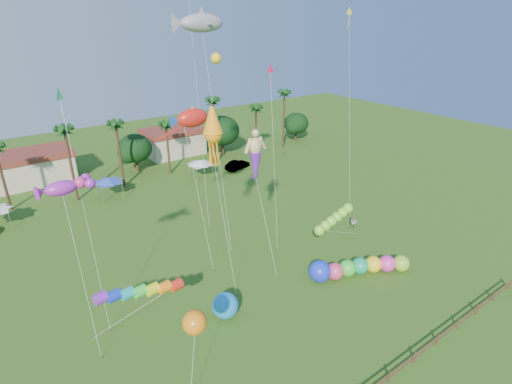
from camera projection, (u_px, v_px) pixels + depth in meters
ground at (328, 332)px, 32.62m from camera, size 160.00×160.00×0.00m
tree_line at (152, 145)px, 65.41m from camera, size 69.46×8.91×11.00m
buildings_row at (102, 157)px, 67.20m from camera, size 35.00×7.00×4.00m
tent_row at (110, 181)px, 55.21m from camera, size 31.00×4.00×0.60m
fence at (390, 376)px, 27.93m from camera, size 36.12×0.12×1.00m
car_b at (237, 165)px, 67.25m from camera, size 4.73×2.48×1.48m
spectator_b at (354, 223)px, 48.01m from camera, size 1.10×1.13×1.84m
caterpillar_inflatable at (355, 267)px, 39.50m from camera, size 10.16×5.85×2.16m
blue_ball at (225, 305)px, 33.95m from camera, size 2.28×2.28×2.28m
rainbow_tube at (157, 293)px, 32.02m from camera, size 8.58×2.41×3.83m
green_worm at (319, 230)px, 42.24m from camera, size 10.14×2.14×3.60m
orange_ball_kite at (195, 322)px, 24.88m from camera, size 2.11×2.01×6.98m
merman_kite at (255, 159)px, 37.86m from camera, size 2.41×4.97×13.71m
fish_kite at (193, 118)px, 39.97m from camera, size 5.15×6.94×15.42m
shark_kite at (202, 23)px, 38.93m from camera, size 6.22×6.69×24.20m
squid_kite at (213, 134)px, 34.98m from camera, size 1.94×5.58×16.75m
lobster_kite at (61, 188)px, 27.62m from camera, size 4.33×5.14×13.54m
delta_kite_red at (270, 73)px, 39.85m from camera, size 1.98×3.74×19.44m
delta_kite_yellow at (349, 19)px, 45.36m from camera, size 1.48×4.03×24.69m
delta_kite_green at (60, 101)px, 28.53m from camera, size 0.89×4.67×19.10m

